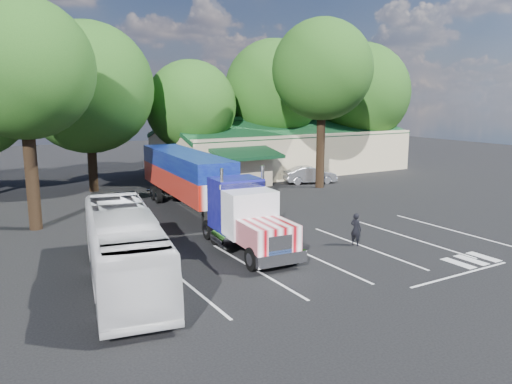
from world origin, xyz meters
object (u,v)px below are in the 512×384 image
woman (356,229)px  bicycle (224,197)px  semi_truck (198,182)px  silver_sedan (310,175)px  tour_bus (124,247)px

woman → bicycle: woman is taller
bicycle → semi_truck: bearing=-138.2°
silver_sedan → bicycle: bearing=127.8°
woman → tour_bus: 11.53m
woman → silver_sedan: bearing=-43.4°
woman → tour_bus: (-11.49, 0.69, 0.66)m
bicycle → silver_sedan: size_ratio=0.37×
woman → tour_bus: bearing=72.5°
semi_truck → silver_sedan: 15.40m
semi_truck → bicycle: bearing=49.5°
woman → tour_bus: tour_bus is taller
silver_sedan → semi_truck: bearing=135.5°
bicycle → tour_bus: bearing=-134.5°
woman → semi_truck: bearing=13.1°
tour_bus → silver_sedan: (20.50, 15.33, -0.76)m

